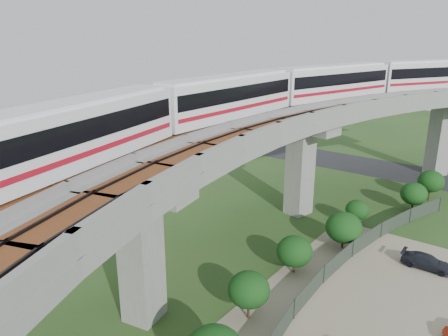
{
  "coord_description": "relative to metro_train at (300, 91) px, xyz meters",
  "views": [
    {
      "loc": [
        19.27,
        -26.42,
        17.62
      ],
      "look_at": [
        0.23,
        -1.04,
        7.5
      ],
      "focal_mm": 35.0,
      "sensor_mm": 36.0,
      "label": 1
    }
  ],
  "objects": [
    {
      "name": "ground",
      "position": [
        -1.06,
        -9.22,
        -12.31
      ],
      "size": [
        160.0,
        160.0,
        0.0
      ],
      "primitive_type": "plane",
      "color": "#28491D",
      "rests_on": "ground"
    },
    {
      "name": "dirt_lot",
      "position": [
        12.94,
        -11.22,
        -12.29
      ],
      "size": [
        18.0,
        26.0,
        0.04
      ],
      "primitive_type": "cube",
      "color": "gray",
      "rests_on": "ground"
    },
    {
      "name": "asphalt_road",
      "position": [
        -1.06,
        20.78,
        -12.29
      ],
      "size": [
        60.0,
        8.0,
        0.03
      ],
      "primitive_type": "cube",
      "color": "#232326",
      "rests_on": "ground"
    },
    {
      "name": "viaduct",
      "position": [
        2.78,
        -9.22,
        -3.26
      ],
      "size": [
        19.58,
        73.98,
        11.4
      ],
      "color": "#99968E",
      "rests_on": "ground"
    },
    {
      "name": "metro_train",
      "position": [
        0.0,
        0.0,
        0.0
      ],
      "size": [
        15.67,
        60.56,
        3.64
      ],
      "color": "white",
      "rests_on": "ground"
    },
    {
      "name": "fence",
      "position": [
        8.69,
        -9.22,
        -11.56
      ],
      "size": [
        3.87,
        38.73,
        1.5
      ],
      "color": "#2D382D",
      "rests_on": "ground"
    },
    {
      "name": "tree_0",
      "position": [
        9.59,
        12.54,
        -10.12
      ],
      "size": [
        2.72,
        2.72,
        3.34
      ],
      "color": "#382314",
      "rests_on": "ground"
    },
    {
      "name": "tree_1",
      "position": [
        9.0,
        8.14,
        -10.31
      ],
      "size": [
        2.6,
        2.6,
        3.1
      ],
      "color": "#382314",
      "rests_on": "ground"
    },
    {
      "name": "tree_2",
      "position": [
        5.73,
        1.56,
        -10.65
      ],
      "size": [
        2.19,
        2.19,
        2.59
      ],
      "color": "#382314",
      "rests_on": "ground"
    },
    {
      "name": "tree_3",
      "position": [
        6.36,
        -3.27,
        -10.41
      ],
      "size": [
        3.01,
        3.01,
        3.18
      ],
      "color": "#382314",
      "rests_on": "ground"
    },
    {
      "name": "tree_4",
      "position": [
        4.94,
        -9.18,
        -10.52
      ],
      "size": [
        2.71,
        2.71,
        2.94
      ],
      "color": "#382314",
      "rests_on": "ground"
    },
    {
      "name": "tree_5",
      "position": [
        5.26,
        -15.8,
        -10.21
      ],
      "size": [
        2.66,
        2.66,
        3.23
      ],
      "color": "#382314",
      "rests_on": "ground"
    },
    {
      "name": "car_dark",
      "position": [
        12.85,
        -2.51,
        -11.73
      ],
      "size": [
        3.74,
        1.57,
        1.08
      ],
      "primitive_type": "imported",
      "rotation": [
        0.0,
        0.0,
        1.59
      ],
      "color": "black",
      "rests_on": "dirt_lot"
    }
  ]
}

